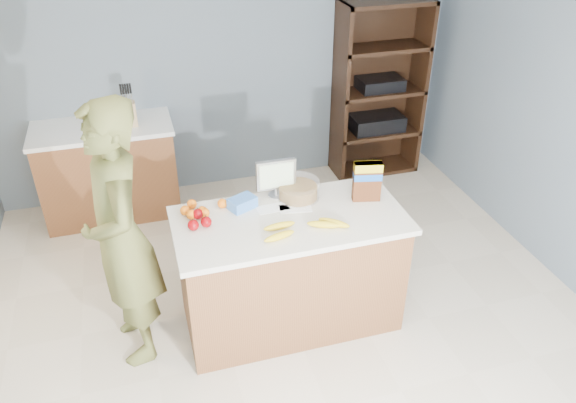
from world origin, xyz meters
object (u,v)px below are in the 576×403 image
object	(u,v)px
counter_peninsula	(290,275)
tv	(276,176)
shelving_unit	(377,93)
cereal_box	(367,179)
person	(121,238)

from	to	relation	value
counter_peninsula	tv	distance (m)	0.71
counter_peninsula	tv	size ratio (longest dim) A/B	5.53
counter_peninsula	shelving_unit	xyz separation A→B (m)	(1.55, 2.05, 0.45)
shelving_unit	cereal_box	bearing A→B (deg)	-116.26
shelving_unit	tv	distance (m)	2.35
shelving_unit	person	xyz separation A→B (m)	(-2.64, -1.99, 0.06)
shelving_unit	cereal_box	xyz separation A→B (m)	(-0.97, -1.97, 0.20)
person	cereal_box	xyz separation A→B (m)	(1.67, 0.02, 0.15)
counter_peninsula	person	bearing A→B (deg)	177.10
counter_peninsula	tv	world-z (taller)	tv
person	tv	world-z (taller)	person
tv	cereal_box	distance (m)	0.63
cereal_box	person	bearing A→B (deg)	-179.27
counter_peninsula	tv	bearing A→B (deg)	92.32
counter_peninsula	cereal_box	size ratio (longest dim) A/B	5.39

